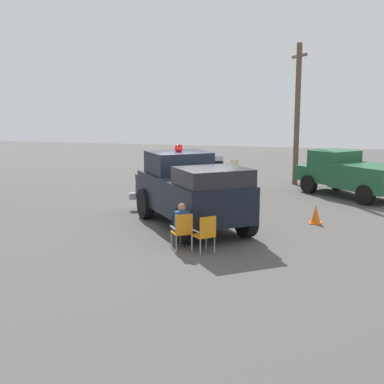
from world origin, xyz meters
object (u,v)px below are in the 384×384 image
(vintage_fire_truck, at_px, (189,189))
(classic_hot_rod, at_px, (206,175))
(lawn_chair_spare, at_px, (206,232))
(spectator_seated, at_px, (181,224))
(lawn_chair_by_car, at_px, (233,168))
(utility_pole, at_px, (297,112))
(parked_pickup, at_px, (350,173))
(traffic_cone, at_px, (316,214))
(lawn_chair_near_truck, at_px, (183,229))

(vintage_fire_truck, distance_m, classic_hot_rod, 6.37)
(lawn_chair_spare, distance_m, spectator_seated, 0.79)
(lawn_chair_by_car, distance_m, utility_pole, 4.36)
(vintage_fire_truck, xyz_separation_m, lawn_chair_spare, (-1.25, 2.90, -0.61))
(lawn_chair_by_car, distance_m, spectator_seated, 12.84)
(classic_hot_rod, xyz_separation_m, spectator_seated, (-1.47, 8.95, -0.05))
(parked_pickup, xyz_separation_m, utility_pole, (2.43, -2.71, 2.49))
(vintage_fire_truck, bearing_deg, utility_pole, -106.19)
(traffic_cone, bearing_deg, vintage_fire_truck, 18.53)
(vintage_fire_truck, height_order, traffic_cone, vintage_fire_truck)
(lawn_chair_spare, height_order, traffic_cone, lawn_chair_spare)
(vintage_fire_truck, relative_size, traffic_cone, 9.48)
(classic_hot_rod, bearing_deg, spectator_seated, 99.35)
(vintage_fire_truck, xyz_separation_m, parked_pickup, (-5.18, -6.74, -0.21))
(lawn_chair_spare, xyz_separation_m, utility_pole, (-1.49, -12.36, 2.89))
(lawn_chair_near_truck, relative_size, traffic_cone, 1.61)
(lawn_chair_near_truck, distance_m, spectator_seated, 0.17)
(spectator_seated, bearing_deg, utility_pole, -100.48)
(classic_hot_rod, relative_size, spectator_seated, 3.60)
(lawn_chair_near_truck, distance_m, traffic_cone, 5.33)
(lawn_chair_by_car, distance_m, lawn_chair_spare, 13.16)
(lawn_chair_by_car, xyz_separation_m, spectator_seated, (-0.95, 12.81, 0.11))
(traffic_cone, bearing_deg, lawn_chair_near_truck, 50.37)
(lawn_chair_near_truck, relative_size, spectator_seated, 0.79)
(classic_hot_rod, height_order, lawn_chair_by_car, classic_hot_rod)
(parked_pickup, relative_size, lawn_chair_near_truck, 4.63)
(lawn_chair_by_car, distance_m, traffic_cone, 9.86)
(parked_pickup, distance_m, lawn_chair_by_car, 6.58)
(spectator_seated, distance_m, traffic_cone, 5.31)
(lawn_chair_spare, height_order, spectator_seated, spectator_seated)
(parked_pickup, distance_m, lawn_chair_near_truck, 10.57)
(lawn_chair_near_truck, relative_size, utility_pole, 0.15)
(classic_hot_rod, distance_m, traffic_cone, 7.01)
(lawn_chair_near_truck, bearing_deg, parked_pickup, -115.80)
(classic_hot_rod, relative_size, traffic_cone, 7.31)
(classic_hot_rod, distance_m, spectator_seated, 9.07)
(classic_hot_rod, xyz_separation_m, lawn_chair_spare, (-2.22, 9.19, -0.16))
(classic_hot_rod, xyz_separation_m, traffic_cone, (-4.95, 4.95, -0.44))
(utility_pole, bearing_deg, lawn_chair_near_truck, 79.95)
(spectator_seated, xyz_separation_m, utility_pole, (-2.24, -12.11, 2.78))
(parked_pickup, height_order, traffic_cone, parked_pickup)
(classic_hot_rod, relative_size, parked_pickup, 0.98)
(parked_pickup, bearing_deg, vintage_fire_truck, 52.48)
(classic_hot_rod, distance_m, utility_pole, 5.59)
(lawn_chair_near_truck, height_order, traffic_cone, lawn_chair_near_truck)
(classic_hot_rod, distance_m, lawn_chair_by_car, 3.90)
(spectator_seated, relative_size, traffic_cone, 2.03)
(parked_pickup, xyz_separation_m, lawn_chair_spare, (3.93, 9.64, -0.40))
(classic_hot_rod, height_order, parked_pickup, parked_pickup)
(lawn_chair_by_car, bearing_deg, lawn_chair_spare, 97.40)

